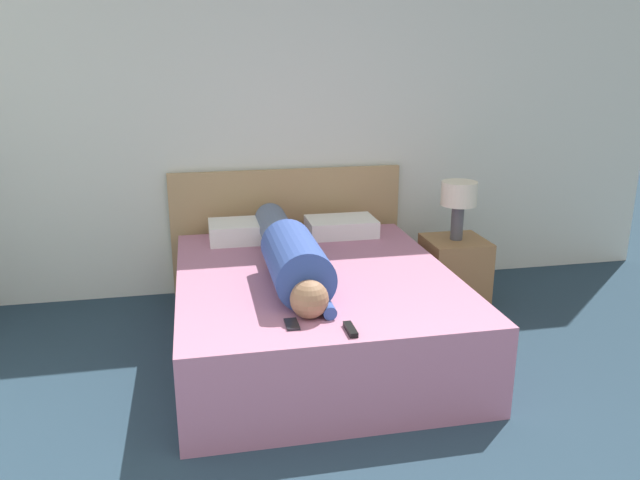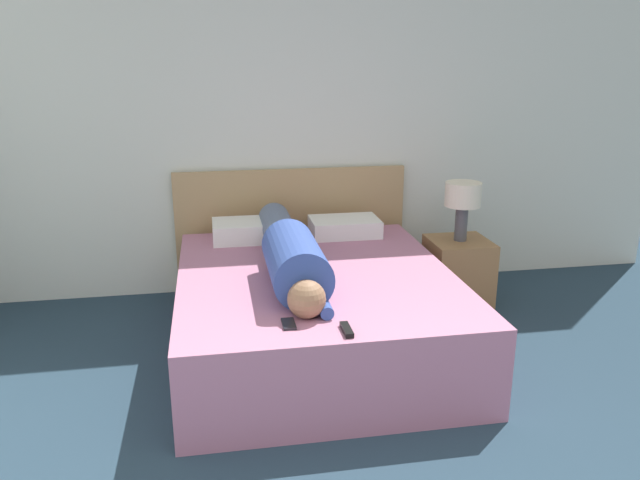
{
  "view_description": "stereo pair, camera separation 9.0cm",
  "coord_description": "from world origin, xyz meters",
  "px_view_note": "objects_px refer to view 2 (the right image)",
  "views": [
    {
      "loc": [
        -0.68,
        -0.99,
        1.8
      ],
      "look_at": [
        0.0,
        2.37,
        0.76
      ],
      "focal_mm": 35.0,
      "sensor_mm": 36.0,
      "label": 1
    },
    {
      "loc": [
        -0.59,
        -1.0,
        1.8
      ],
      "look_at": [
        0.0,
        2.37,
        0.76
      ],
      "focal_mm": 35.0,
      "sensor_mm": 36.0,
      "label": 2
    }
  ],
  "objects_px": {
    "pillow_second": "(345,227)",
    "tv_remote": "(347,330)",
    "table_lamp": "(463,199)",
    "person_lying": "(290,253)",
    "bed": "(316,311)",
    "cell_phone": "(289,324)",
    "nightstand": "(458,273)",
    "pillow_near_headboard": "(250,230)"
  },
  "relations": [
    {
      "from": "bed",
      "to": "cell_phone",
      "type": "relative_size",
      "value": 15.03
    },
    {
      "from": "person_lying",
      "to": "nightstand",
      "type": "bearing_deg",
      "value": 22.32
    },
    {
      "from": "nightstand",
      "to": "pillow_second",
      "type": "distance_m",
      "value": 0.89
    },
    {
      "from": "nightstand",
      "to": "cell_phone",
      "type": "bearing_deg",
      "value": -138.32
    },
    {
      "from": "nightstand",
      "to": "pillow_second",
      "type": "xyz_separation_m",
      "value": [
        -0.8,
        0.25,
        0.32
      ]
    },
    {
      "from": "bed",
      "to": "cell_phone",
      "type": "xyz_separation_m",
      "value": [
        -0.26,
        -0.73,
        0.26
      ]
    },
    {
      "from": "table_lamp",
      "to": "person_lying",
      "type": "distance_m",
      "value": 1.41
    },
    {
      "from": "nightstand",
      "to": "cell_phone",
      "type": "height_order",
      "value": "cell_phone"
    },
    {
      "from": "table_lamp",
      "to": "person_lying",
      "type": "bearing_deg",
      "value": -157.68
    },
    {
      "from": "table_lamp",
      "to": "cell_phone",
      "type": "bearing_deg",
      "value": -138.32
    },
    {
      "from": "person_lying",
      "to": "pillow_second",
      "type": "xyz_separation_m",
      "value": [
        0.5,
        0.78,
        -0.08
      ]
    },
    {
      "from": "table_lamp",
      "to": "cell_phone",
      "type": "relative_size",
      "value": 3.25
    },
    {
      "from": "bed",
      "to": "pillow_second",
      "type": "bearing_deg",
      "value": 65.81
    },
    {
      "from": "nightstand",
      "to": "cell_phone",
      "type": "distance_m",
      "value": 1.89
    },
    {
      "from": "cell_phone",
      "to": "nightstand",
      "type": "bearing_deg",
      "value": 41.68
    },
    {
      "from": "pillow_second",
      "to": "tv_remote",
      "type": "distance_m",
      "value": 1.66
    },
    {
      "from": "tv_remote",
      "to": "cell_phone",
      "type": "height_order",
      "value": "tv_remote"
    },
    {
      "from": "bed",
      "to": "pillow_near_headboard",
      "type": "height_order",
      "value": "pillow_near_headboard"
    },
    {
      "from": "bed",
      "to": "person_lying",
      "type": "height_order",
      "value": "person_lying"
    },
    {
      "from": "nightstand",
      "to": "bed",
      "type": "bearing_deg",
      "value": -155.51
    },
    {
      "from": "pillow_second",
      "to": "person_lying",
      "type": "bearing_deg",
      "value": -122.73
    },
    {
      "from": "table_lamp",
      "to": "cell_phone",
      "type": "height_order",
      "value": "table_lamp"
    },
    {
      "from": "table_lamp",
      "to": "pillow_near_headboard",
      "type": "relative_size",
      "value": 0.81
    },
    {
      "from": "table_lamp",
      "to": "person_lying",
      "type": "xyz_separation_m",
      "value": [
        -1.3,
        -0.53,
        -0.16
      ]
    },
    {
      "from": "nightstand",
      "to": "tv_remote",
      "type": "height_order",
      "value": "tv_remote"
    },
    {
      "from": "person_lying",
      "to": "tv_remote",
      "type": "xyz_separation_m",
      "value": [
        0.16,
        -0.84,
        -0.13
      ]
    },
    {
      "from": "nightstand",
      "to": "pillow_near_headboard",
      "type": "relative_size",
      "value": 0.96
    },
    {
      "from": "pillow_second",
      "to": "cell_phone",
      "type": "relative_size",
      "value": 3.81
    },
    {
      "from": "nightstand",
      "to": "table_lamp",
      "type": "height_order",
      "value": "table_lamp"
    },
    {
      "from": "bed",
      "to": "pillow_second",
      "type": "distance_m",
      "value": 0.9
    },
    {
      "from": "pillow_second",
      "to": "tv_remote",
      "type": "bearing_deg",
      "value": -101.83
    },
    {
      "from": "tv_remote",
      "to": "pillow_second",
      "type": "bearing_deg",
      "value": 78.17
    },
    {
      "from": "bed",
      "to": "pillow_near_headboard",
      "type": "xyz_separation_m",
      "value": [
        -0.35,
        0.77,
        0.32
      ]
    },
    {
      "from": "bed",
      "to": "table_lamp",
      "type": "bearing_deg",
      "value": 24.49
    },
    {
      "from": "nightstand",
      "to": "tv_remote",
      "type": "xyz_separation_m",
      "value": [
        -1.13,
        -1.37,
        0.27
      ]
    },
    {
      "from": "nightstand",
      "to": "table_lamp",
      "type": "distance_m",
      "value": 0.55
    },
    {
      "from": "bed",
      "to": "nightstand",
      "type": "bearing_deg",
      "value": 24.49
    },
    {
      "from": "pillow_second",
      "to": "bed",
      "type": "bearing_deg",
      "value": -114.19
    },
    {
      "from": "table_lamp",
      "to": "bed",
      "type": "bearing_deg",
      "value": -155.51
    },
    {
      "from": "nightstand",
      "to": "pillow_near_headboard",
      "type": "height_order",
      "value": "pillow_near_headboard"
    },
    {
      "from": "bed",
      "to": "table_lamp",
      "type": "relative_size",
      "value": 4.63
    },
    {
      "from": "bed",
      "to": "person_lying",
      "type": "distance_m",
      "value": 0.42
    }
  ]
}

